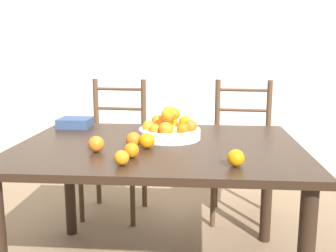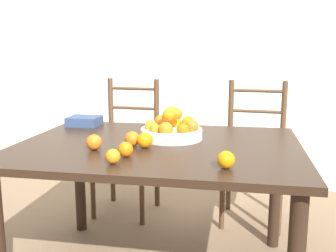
% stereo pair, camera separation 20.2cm
% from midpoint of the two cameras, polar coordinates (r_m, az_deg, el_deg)
% --- Properties ---
extents(wall_back, '(8.00, 0.06, 2.60)m').
position_cam_midpoint_polar(wall_back, '(3.55, 5.61, 12.15)').
color(wall_back, silver).
rests_on(wall_back, ground_plane).
extents(dining_table, '(1.45, 1.09, 0.75)m').
position_cam_midpoint_polar(dining_table, '(2.05, 1.41, -5.13)').
color(dining_table, black).
rests_on(dining_table, ground_plane).
extents(fruit_bowl, '(0.34, 0.34, 0.18)m').
position_cam_midpoint_polar(fruit_bowl, '(2.13, 3.25, -0.54)').
color(fruit_bowl, white).
rests_on(fruit_bowl, dining_table).
extents(orange_loose_0, '(0.07, 0.07, 0.07)m').
position_cam_midpoint_polar(orange_loose_0, '(1.77, -2.96, -3.45)').
color(orange_loose_0, orange).
rests_on(orange_loose_0, dining_table).
extents(orange_loose_1, '(0.08, 0.08, 0.08)m').
position_cam_midpoint_polar(orange_loose_1, '(1.91, -7.73, -2.39)').
color(orange_loose_1, orange).
rests_on(orange_loose_1, dining_table).
extents(orange_loose_2, '(0.08, 0.08, 0.08)m').
position_cam_midpoint_polar(orange_loose_2, '(1.96, -2.29, -1.93)').
color(orange_loose_2, orange).
rests_on(orange_loose_2, dining_table).
extents(orange_loose_3, '(0.08, 0.08, 0.08)m').
position_cam_midpoint_polar(orange_loose_3, '(1.93, -0.41, -2.11)').
color(orange_loose_3, orange).
rests_on(orange_loose_3, dining_table).
extents(orange_loose_4, '(0.06, 0.06, 0.06)m').
position_cam_midpoint_polar(orange_loose_4, '(1.67, -4.58, -4.47)').
color(orange_loose_4, orange).
rests_on(orange_loose_4, dining_table).
extents(orange_loose_5, '(0.07, 0.07, 0.07)m').
position_cam_midpoint_polar(orange_loose_5, '(1.63, 11.96, -4.87)').
color(orange_loose_5, orange).
rests_on(orange_loose_5, dining_table).
extents(chair_left, '(0.46, 0.44, 1.01)m').
position_cam_midpoint_polar(chair_left, '(2.99, -3.96, -3.47)').
color(chair_left, '#513823').
rests_on(chair_left, ground_plane).
extents(chair_right, '(0.45, 0.44, 1.01)m').
position_cam_midpoint_polar(chair_right, '(2.90, 14.34, -4.22)').
color(chair_right, '#513823').
rests_on(chair_right, ground_plane).
extents(book_stack, '(0.20, 0.17, 0.06)m').
position_cam_midpoint_polar(book_stack, '(2.54, -9.84, 0.69)').
color(book_stack, '#334770').
rests_on(book_stack, dining_table).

